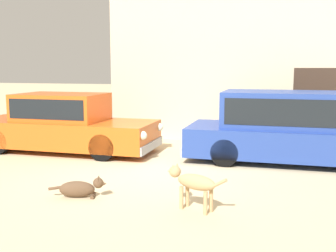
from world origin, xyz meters
name	(u,v)px	position (x,y,z in m)	size (l,w,h in m)	color
ground_plane	(152,169)	(0.00, 0.00, 0.00)	(80.00, 80.00, 0.00)	#CCB78E
parked_sedan_nearest	(63,123)	(-2.72, 1.26, 0.72)	(4.81, 1.75, 1.46)	#D15619
parked_sedan_second	(289,126)	(2.77, 1.44, 0.82)	(4.79, 1.89, 1.58)	navy
stray_dog_spotted	(80,188)	(-0.60, -2.08, 0.15)	(0.95, 0.37, 0.36)	brown
stray_dog_tan	(193,182)	(1.30, -2.19, 0.42)	(1.00, 0.47, 0.66)	tan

